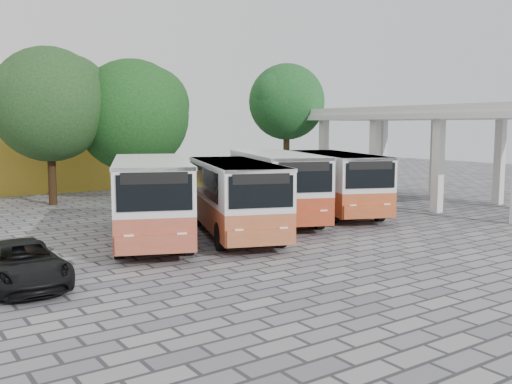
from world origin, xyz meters
TOP-DOWN VIEW (x-y plane):
  - ground at (0.00, 0.00)m, footprint 90.00×90.00m
  - terminal_shelter at (10.50, 4.00)m, footprint 6.80×15.80m
  - bus_far_left at (-7.04, 3.39)m, footprint 5.66×9.22m
  - bus_centre_left at (-3.85, 2.43)m, footprint 5.12×8.72m
  - bus_centre_right at (-0.30, 4.56)m, footprint 5.56×9.24m
  - bus_far_right at (3.35, 4.44)m, footprint 5.45×8.92m
  - tree_left at (-7.36, 15.65)m, footprint 6.54×6.23m
  - tree_middle at (-2.72, 15.30)m, footprint 6.91×6.58m
  - tree_right at (7.21, 13.45)m, footprint 5.22×4.97m
  - parked_car at (-12.53, -0.31)m, footprint 2.06×4.36m

SIDE VIEW (x-z plane):
  - ground at x=0.00m, z-range 0.00..0.00m
  - parked_car at x=-12.53m, z-range 0.00..1.21m
  - bus_centre_left at x=-3.85m, z-range 0.23..3.18m
  - bus_far_right at x=3.35m, z-range 0.24..3.24m
  - bus_far_left at x=-7.04m, z-range 0.24..3.35m
  - bus_centre_right at x=-0.30m, z-range 0.24..3.36m
  - terminal_shelter at x=10.50m, z-range 2.21..7.61m
  - tree_middle at x=-2.72m, z-range 1.05..9.28m
  - tree_left at x=-7.36m, z-range 1.40..10.03m
  - tree_right at x=7.21m, z-range 1.87..10.28m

